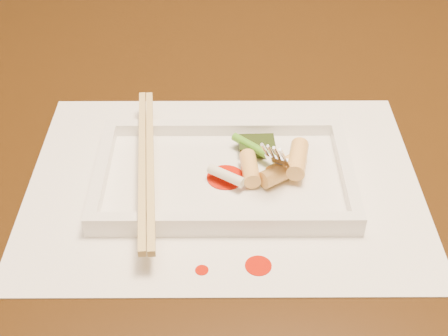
{
  "coord_description": "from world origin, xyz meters",
  "views": [
    {
      "loc": [
        -0.06,
        -0.56,
        1.17
      ],
      "look_at": [
        -0.06,
        -0.07,
        0.77
      ],
      "focal_mm": 50.0,
      "sensor_mm": 36.0,
      "label": 1
    }
  ],
  "objects_px": {
    "placemat": "(224,182)",
    "plate_base": "(224,179)",
    "chopstick_a": "(142,162)",
    "fork": "(296,105)",
    "table": "(272,205)"
  },
  "relations": [
    {
      "from": "chopstick_a",
      "to": "plate_base",
      "type": "bearing_deg",
      "value": 0.0
    },
    {
      "from": "table",
      "to": "fork",
      "type": "bearing_deg",
      "value": -78.61
    },
    {
      "from": "placemat",
      "to": "table",
      "type": "bearing_deg",
      "value": 51.6
    },
    {
      "from": "placemat",
      "to": "chopstick_a",
      "type": "xyz_separation_m",
      "value": [
        -0.08,
        0.0,
        0.03
      ]
    },
    {
      "from": "table",
      "to": "plate_base",
      "type": "distance_m",
      "value": 0.14
    },
    {
      "from": "placemat",
      "to": "plate_base",
      "type": "xyz_separation_m",
      "value": [
        0.0,
        0.0,
        0.0
      ]
    },
    {
      "from": "placemat",
      "to": "plate_base",
      "type": "distance_m",
      "value": 0.0
    },
    {
      "from": "plate_base",
      "to": "table",
      "type": "bearing_deg",
      "value": 51.6
    },
    {
      "from": "chopstick_a",
      "to": "fork",
      "type": "bearing_deg",
      "value": 6.75
    },
    {
      "from": "chopstick_a",
      "to": "table",
      "type": "bearing_deg",
      "value": 27.76
    },
    {
      "from": "table",
      "to": "placemat",
      "type": "height_order",
      "value": "placemat"
    },
    {
      "from": "placemat",
      "to": "plate_base",
      "type": "bearing_deg",
      "value": 0.0
    },
    {
      "from": "placemat",
      "to": "chopstick_a",
      "type": "distance_m",
      "value": 0.09
    },
    {
      "from": "table",
      "to": "chopstick_a",
      "type": "bearing_deg",
      "value": -152.24
    },
    {
      "from": "plate_base",
      "to": "fork",
      "type": "relative_size",
      "value": 1.86
    }
  ]
}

